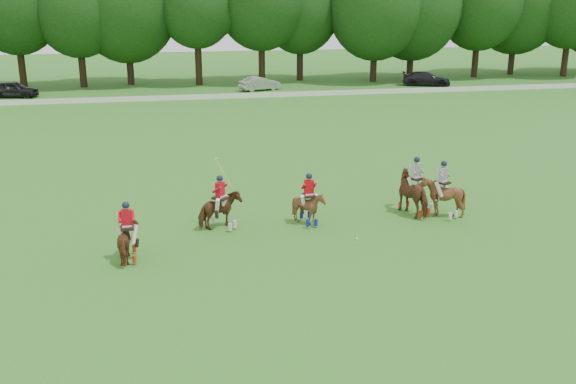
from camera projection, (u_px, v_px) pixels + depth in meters
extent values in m
plane|color=#2E651C|center=(302.00, 267.00, 21.85)|extent=(180.00, 180.00, 0.00)
cylinder|color=black|center=(21.00, 63.00, 63.57)|extent=(0.70, 0.70, 4.98)
ellipsoid|color=black|center=(14.00, 2.00, 61.87)|extent=(8.80, 8.80, 10.12)
cylinder|color=black|center=(82.00, 64.00, 64.34)|extent=(0.70, 0.70, 4.64)
ellipsoid|color=black|center=(77.00, 6.00, 62.69)|extent=(8.80, 8.80, 10.13)
cylinder|color=black|center=(130.00, 64.00, 66.24)|extent=(0.70, 0.70, 4.31)
ellipsoid|color=black|center=(126.00, 2.00, 64.44)|extent=(10.67, 10.67, 12.27)
cylinder|color=black|center=(198.00, 59.00, 66.03)|extent=(0.70, 0.70, 5.24)
ellipsoid|color=black|center=(196.00, 2.00, 64.38)|extent=(8.06, 8.06, 9.26)
cylinder|color=black|center=(262.00, 58.00, 67.55)|extent=(0.70, 0.70, 5.19)
cylinder|color=black|center=(300.00, 59.00, 69.80)|extent=(0.70, 0.70, 4.48)
ellipsoid|color=black|center=(300.00, 7.00, 68.20)|extent=(8.60, 8.60, 9.89)
cylinder|color=black|center=(374.00, 62.00, 68.66)|extent=(0.70, 0.70, 4.21)
ellipsoid|color=black|center=(376.00, 4.00, 66.93)|extent=(10.11, 10.11, 11.63)
cylinder|color=black|center=(410.00, 60.00, 70.85)|extent=(0.70, 0.70, 4.07)
ellipsoid|color=black|center=(413.00, 4.00, 69.10)|extent=(10.46, 10.46, 12.03)
cylinder|color=black|center=(476.00, 56.00, 72.47)|extent=(0.70, 0.70, 4.79)
ellipsoid|color=black|center=(480.00, 1.00, 70.72)|extent=(9.47, 9.47, 10.89)
cylinder|color=black|center=(512.00, 55.00, 75.01)|extent=(0.70, 0.70, 4.44)
cylinder|color=black|center=(565.00, 55.00, 72.91)|extent=(0.70, 0.70, 4.86)
ellipsoid|color=black|center=(572.00, 2.00, 71.21)|extent=(8.94, 8.94, 10.28)
cube|color=white|center=(208.00, 97.00, 57.37)|extent=(120.00, 0.10, 0.44)
imported|color=black|center=(13.00, 89.00, 58.12)|extent=(4.60, 2.56, 1.48)
imported|color=#A0A0A5|center=(260.00, 84.00, 62.51)|extent=(4.29, 2.67, 1.33)
imported|color=black|center=(426.00, 79.00, 65.84)|extent=(5.27, 3.58, 1.42)
imported|color=#452812|center=(128.00, 241.00, 22.26)|extent=(0.80, 1.68, 1.40)
cube|color=black|center=(127.00, 227.00, 22.11)|extent=(0.45, 0.57, 0.08)
cylinder|color=tan|center=(119.00, 230.00, 22.07)|extent=(0.04, 0.21, 1.29)
imported|color=#452812|center=(221.00, 211.00, 25.28)|extent=(1.89, 1.91, 1.46)
cube|color=black|center=(220.00, 198.00, 25.12)|extent=(0.71, 0.70, 0.08)
cylinder|color=tan|center=(224.00, 174.00, 25.11)|extent=(0.61, 0.52, 1.08)
imported|color=#452812|center=(309.00, 207.00, 25.82)|extent=(1.16, 1.29, 1.39)
cube|color=black|center=(309.00, 195.00, 25.67)|extent=(0.46, 0.57, 0.08)
cylinder|color=tan|center=(316.00, 197.00, 25.76)|extent=(0.04, 0.21, 1.29)
imported|color=#452812|center=(415.00, 193.00, 27.00)|extent=(1.57, 2.31, 1.79)
cube|color=black|center=(416.00, 178.00, 26.80)|extent=(0.59, 0.67, 0.08)
cylinder|color=tan|center=(410.00, 181.00, 26.68)|extent=(0.09, 0.21, 1.29)
imported|color=#452812|center=(442.00, 197.00, 26.65)|extent=(1.97, 2.03, 1.71)
cube|color=black|center=(443.00, 182.00, 26.47)|extent=(0.66, 0.70, 0.08)
cylinder|color=tan|center=(438.00, 186.00, 26.30)|extent=(0.13, 0.20, 1.29)
sphere|color=white|center=(357.00, 239.00, 24.29)|extent=(0.09, 0.09, 0.09)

